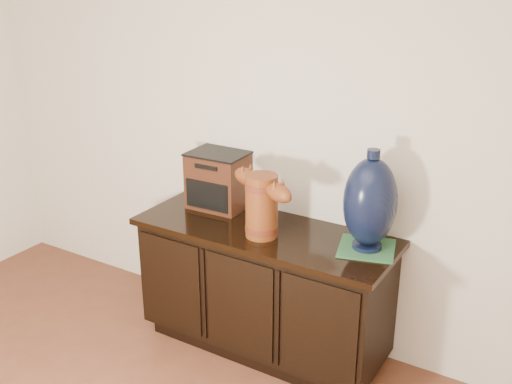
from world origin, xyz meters
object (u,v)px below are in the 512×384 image
Objects in this scene: terracotta_vessel at (262,202)px; spray_can at (273,211)px; tv_radio at (219,180)px; sideboard at (264,288)px; lamp_base at (370,202)px.

terracotta_vessel reaches higher than spray_can.
terracotta_vessel is 0.49m from tv_radio.
spray_can reaches higher than sideboard.
tv_radio reaches higher than sideboard.
spray_can is (-0.56, 0.00, -0.17)m from lamp_base.
terracotta_vessel is 1.37× the size of tv_radio.
tv_radio is 0.66× the size of lamp_base.
spray_can is at bearing 76.88° from sideboard.
terracotta_vessel reaches higher than sideboard.
lamp_base reaches higher than terracotta_vessel.
lamp_base is at bearing 6.16° from sideboard.
lamp_base is at bearing 38.90° from terracotta_vessel.
spray_can is at bearing 120.73° from terracotta_vessel.
terracotta_vessel reaches higher than tv_radio.
sideboard is at bearing 136.14° from terracotta_vessel.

